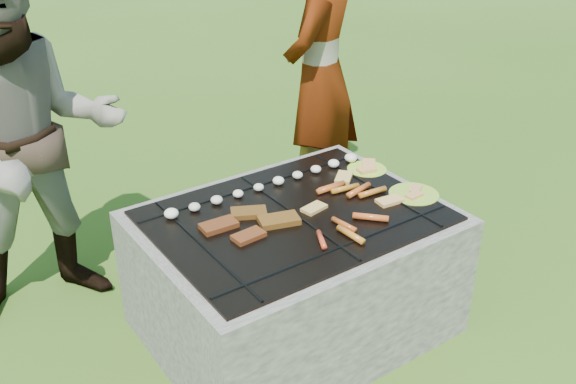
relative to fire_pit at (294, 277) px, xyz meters
name	(u,v)px	position (x,y,z in m)	size (l,w,h in m)	color
lawn	(294,325)	(0.00, 0.00, -0.28)	(60.00, 60.00, 0.00)	#294C13
fire_pit	(294,277)	(0.00, 0.00, 0.00)	(1.30, 1.00, 0.62)	gray
mushrooms	(271,183)	(0.06, 0.28, 0.35)	(1.06, 0.06, 0.04)	white
pork_slabs	(252,222)	(-0.20, 0.03, 0.34)	(0.40, 0.28, 0.03)	#9A451C
sausages	(349,204)	(0.24, -0.08, 0.34)	(0.55, 0.47, 0.03)	#E15425
bread_on_grate	(350,193)	(0.31, 0.00, 0.34)	(0.44, 0.41, 0.02)	#E0B572
plate_far	(367,169)	(0.56, 0.17, 0.33)	(0.23, 0.23, 0.03)	#F1FF3C
plate_near	(414,195)	(0.56, -0.16, 0.33)	(0.26, 0.26, 0.03)	yellow
cook	(321,76)	(0.78, 0.84, 0.59)	(0.64, 0.42, 1.74)	#A08F85
bystander	(33,141)	(-0.84, 0.84, 0.59)	(0.84, 0.66, 1.74)	gray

